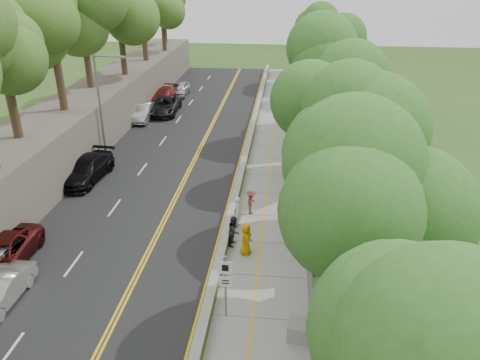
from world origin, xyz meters
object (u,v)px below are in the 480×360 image
(streetlight, at_px, (102,100))
(signpost, at_px, (225,280))
(car_2, at_px, (1,254))
(painter_0, at_px, (246,239))
(construction_barrel, at_px, (298,134))
(car_1, at_px, (0,291))
(concrete_block, at_px, (302,331))
(person_far, at_px, (297,114))

(streetlight, distance_m, signpost, 20.72)
(car_2, xyz_separation_m, painter_0, (12.05, 2.43, 0.16))
(streetlight, distance_m, construction_barrel, 16.31)
(car_1, height_order, painter_0, painter_0)
(concrete_block, height_order, painter_0, painter_0)
(car_2, xyz_separation_m, person_far, (14.80, 24.45, 0.23))
(car_1, bearing_deg, construction_barrel, 60.24)
(painter_0, bearing_deg, streetlight, 65.10)
(car_1, distance_m, car_2, 3.02)
(car_1, distance_m, painter_0, 11.70)
(car_1, bearing_deg, concrete_block, -2.76)
(concrete_block, xyz_separation_m, person_far, (-0.10, 27.88, 0.58))
(concrete_block, height_order, car_1, car_1)
(streetlight, distance_m, concrete_block, 23.66)
(signpost, relative_size, car_2, 0.58)
(signpost, distance_m, person_far, 27.09)
(signpost, bearing_deg, car_1, -178.98)
(construction_barrel, height_order, car_2, car_2)
(concrete_block, bearing_deg, streetlight, 129.36)
(signpost, xyz_separation_m, concrete_block, (3.25, -0.98, -1.53))
(signpost, distance_m, concrete_block, 3.73)
(streetlight, height_order, car_1, streetlight)
(streetlight, height_order, person_far, streetlight)
(construction_barrel, xyz_separation_m, painter_0, (-2.85, -17.75, 0.39))
(construction_barrel, distance_m, car_1, 26.45)
(signpost, relative_size, painter_0, 1.74)
(person_far, bearing_deg, concrete_block, 83.49)
(signpost, distance_m, car_2, 11.96)
(concrete_block, distance_m, car_1, 13.42)
(signpost, height_order, construction_barrel, signpost)
(concrete_block, distance_m, painter_0, 6.53)
(signpost, relative_size, construction_barrel, 3.09)
(signpost, xyz_separation_m, car_1, (-10.15, -0.18, -1.26))
(streetlight, bearing_deg, signpost, -55.92)
(signpost, bearing_deg, person_far, 83.32)
(signpost, height_order, painter_0, signpost)
(streetlight, bearing_deg, construction_barrel, 20.80)
(streetlight, xyz_separation_m, painter_0, (11.91, -12.14, -3.70))
(concrete_block, bearing_deg, car_1, 176.56)
(streetlight, relative_size, person_far, 4.17)
(car_1, xyz_separation_m, car_2, (-1.50, 2.62, 0.08))
(car_2, bearing_deg, signpost, -15.76)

